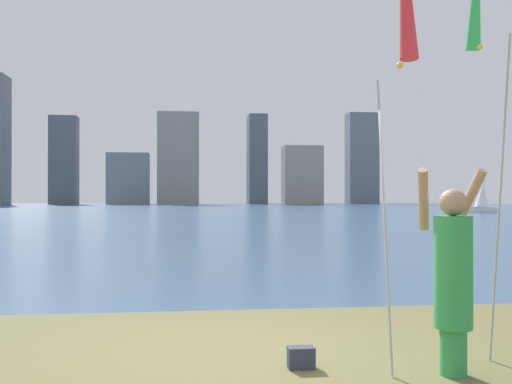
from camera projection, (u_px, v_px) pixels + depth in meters
name	position (u px, v px, depth m)	size (l,w,h in m)	color
ground	(195.00, 213.00, 56.64)	(120.00, 138.00, 0.12)	brown
person	(453.00, 273.00, 5.39)	(0.71, 0.52, 1.93)	green
bag	(301.00, 358.00, 5.60)	(0.26, 0.15, 0.20)	#33384C
sailboat_1	(482.00, 200.00, 55.63)	(2.36, 2.79, 3.90)	white
skyline_tower_1	(64.00, 160.00, 109.66)	(5.03, 3.72, 16.61)	#565B66
skyline_tower_2	(128.00, 179.00, 109.28)	(7.73, 4.86, 9.58)	gray
skyline_tower_3	(178.00, 159.00, 108.20)	(7.59, 5.14, 17.00)	gray
skyline_tower_4	(257.00, 160.00, 113.22)	(3.55, 5.67, 17.27)	#565B66
skyline_tower_5	(302.00, 175.00, 111.25)	(7.41, 4.47, 11.12)	gray
skyline_tower_6	(362.00, 159.00, 115.49)	(5.92, 4.02, 17.95)	slate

